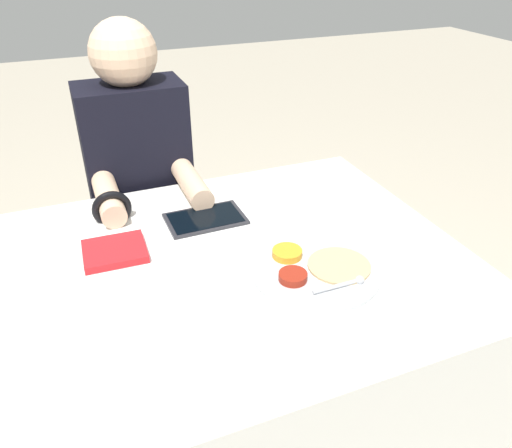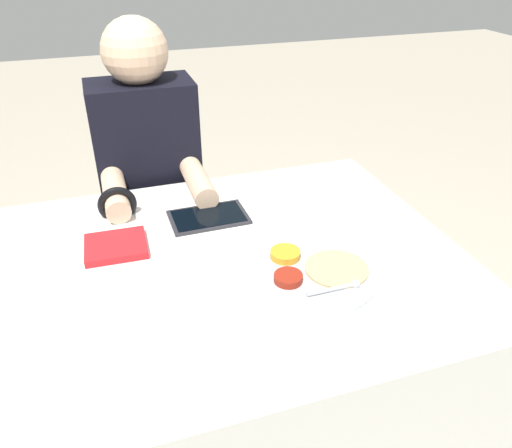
% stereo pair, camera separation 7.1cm
% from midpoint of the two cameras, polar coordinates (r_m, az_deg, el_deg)
% --- Properties ---
extents(ground_plane, '(12.00, 12.00, 0.00)m').
position_cam_midpoint_polar(ground_plane, '(1.77, -1.97, -24.00)').
color(ground_plane, '#B2A893').
extents(dining_table, '(1.22, 0.93, 0.73)m').
position_cam_midpoint_polar(dining_table, '(1.49, -2.23, -15.88)').
color(dining_table, silver).
rests_on(dining_table, ground_plane).
extents(thali_tray, '(0.32, 0.32, 0.03)m').
position_cam_midpoint_polar(thali_tray, '(1.21, 8.09, -5.33)').
color(thali_tray, '#B7BABF').
rests_on(thali_tray, dining_table).
extents(red_notebook, '(0.16, 0.14, 0.02)m').
position_cam_midpoint_polar(red_notebook, '(1.32, -14.23, -2.55)').
color(red_notebook, silver).
rests_on(red_notebook, dining_table).
extents(tablet_device, '(0.22, 0.14, 0.01)m').
position_cam_midpoint_polar(tablet_device, '(1.42, -4.03, 0.77)').
color(tablet_device, '#28282D').
rests_on(tablet_device, dining_table).
extents(person_diner, '(0.35, 0.46, 1.22)m').
position_cam_midpoint_polar(person_diner, '(1.81, -10.54, 1.99)').
color(person_diner, black).
rests_on(person_diner, ground_plane).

